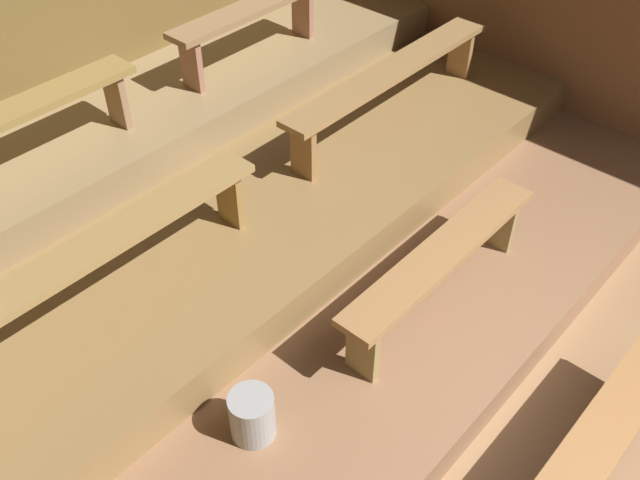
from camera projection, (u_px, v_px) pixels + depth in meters
name	position (u px, v px, depth m)	size (l,w,h in m)	color
ground	(340.00, 301.00, 4.78)	(6.27, 5.65, 0.08)	#856142
wall_back	(89.00, 22.00, 5.17)	(6.27, 0.06, 2.41)	brown
platform_lower	(278.00, 245.00, 4.95)	(5.47, 3.70, 0.26)	brown
platform_middle	(220.00, 182.00, 5.06)	(5.47, 2.56, 0.26)	brown
platform_upper	(151.00, 115.00, 5.24)	(5.47, 1.12, 0.26)	olive
bench_floor_center	(602.00, 437.00, 3.55)	(1.50, 0.25, 0.44)	#906037
bench_lower_center	(441.00, 260.00, 4.13)	(1.66, 0.25, 0.44)	olive
bench_middle_left	(95.00, 255.00, 3.76)	(2.15, 0.25, 0.44)	olive
bench_middle_right	(391.00, 77.00, 5.19)	(2.15, 0.25, 0.44)	olive
bench_upper_left	(32.00, 115.00, 4.35)	(1.43, 0.25, 0.44)	olive
bench_upper_right	(249.00, 18.00, 5.37)	(1.43, 0.25, 0.44)	olive
pail_lower	(252.00, 415.00, 3.58)	(0.24, 0.24, 0.28)	gray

